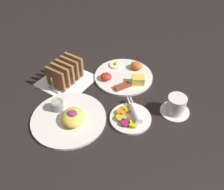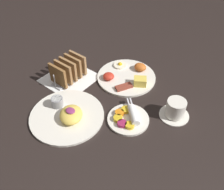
{
  "view_description": "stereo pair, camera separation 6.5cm",
  "coord_description": "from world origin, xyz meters",
  "px_view_note": "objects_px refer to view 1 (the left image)",
  "views": [
    {
      "loc": [
        0.46,
        -0.6,
        0.75
      ],
      "look_at": [
        0.04,
        0.04,
        0.03
      ],
      "focal_mm": 40.0,
      "sensor_mm": 36.0,
      "label": 1
    },
    {
      "loc": [
        0.52,
        -0.56,
        0.75
      ],
      "look_at": [
        0.04,
        0.04,
        0.03
      ],
      "focal_mm": 40.0,
      "sensor_mm": 36.0,
      "label": 2
    }
  ],
  "objects_px": {
    "toast_rack": "(65,72)",
    "coffee_cup": "(176,105)",
    "plate_condiments": "(131,117)",
    "plate_breakfast": "(124,75)",
    "plate_foreground": "(69,117)"
  },
  "relations": [
    {
      "from": "plate_condiments",
      "to": "coffee_cup",
      "type": "height_order",
      "value": "coffee_cup"
    },
    {
      "from": "plate_breakfast",
      "to": "coffee_cup",
      "type": "relative_size",
      "value": 2.29
    },
    {
      "from": "plate_breakfast",
      "to": "toast_rack",
      "type": "bearing_deg",
      "value": -140.61
    },
    {
      "from": "plate_breakfast",
      "to": "coffee_cup",
      "type": "distance_m",
      "value": 0.3
    },
    {
      "from": "plate_condiments",
      "to": "toast_rack",
      "type": "height_order",
      "value": "toast_rack"
    },
    {
      "from": "plate_foreground",
      "to": "toast_rack",
      "type": "relative_size",
      "value": 1.66
    },
    {
      "from": "plate_breakfast",
      "to": "plate_foreground",
      "type": "xyz_separation_m",
      "value": [
        -0.04,
        -0.35,
        0.0
      ]
    },
    {
      "from": "plate_condiments",
      "to": "toast_rack",
      "type": "bearing_deg",
      "value": 173.83
    },
    {
      "from": "toast_rack",
      "to": "plate_breakfast",
      "type": "bearing_deg",
      "value": 39.39
    },
    {
      "from": "plate_foreground",
      "to": "toast_rack",
      "type": "bearing_deg",
      "value": 133.58
    },
    {
      "from": "plate_condiments",
      "to": "plate_foreground",
      "type": "distance_m",
      "value": 0.24
    },
    {
      "from": "plate_foreground",
      "to": "plate_condiments",
      "type": "bearing_deg",
      "value": 34.06
    },
    {
      "from": "toast_rack",
      "to": "coffee_cup",
      "type": "relative_size",
      "value": 1.5
    },
    {
      "from": "plate_breakfast",
      "to": "coffee_cup",
      "type": "xyz_separation_m",
      "value": [
        0.29,
        -0.08,
        0.03
      ]
    },
    {
      "from": "plate_foreground",
      "to": "toast_rack",
      "type": "height_order",
      "value": "toast_rack"
    }
  ]
}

